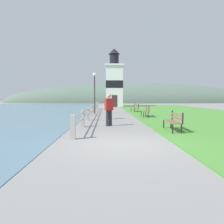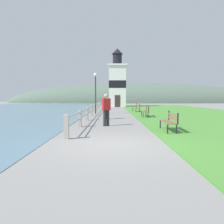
{
  "view_description": "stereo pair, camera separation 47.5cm",
  "coord_description": "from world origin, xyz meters",
  "px_view_note": "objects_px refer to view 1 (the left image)",
  "views": [
    {
      "loc": [
        -0.47,
        -7.25,
        1.58
      ],
      "look_at": [
        0.05,
        12.13,
        0.3
      ],
      "focal_mm": 35.0,
      "sensor_mm": 36.0,
      "label": 1
    },
    {
      "loc": [
        0.01,
        -7.25,
        1.58
      ],
      "look_at": [
        0.05,
        12.13,
        0.3
      ],
      "focal_mm": 35.0,
      "sensor_mm": 36.0,
      "label": 2
    }
  ],
  "objects_px": {
    "lamp_post": "(95,86)",
    "park_bench_near": "(174,120)",
    "lighthouse": "(114,82)",
    "park_bench_far": "(135,107)",
    "person_by_railing": "(109,109)",
    "park_bench_midway": "(146,111)",
    "person_strolling": "(108,108)"
  },
  "relations": [
    {
      "from": "park_bench_midway",
      "to": "lighthouse",
      "type": "relative_size",
      "value": 0.2
    },
    {
      "from": "park_bench_near",
      "to": "person_strolling",
      "type": "bearing_deg",
      "value": -61.12
    },
    {
      "from": "person_strolling",
      "to": "park_bench_far",
      "type": "bearing_deg",
      "value": 1.99
    },
    {
      "from": "park_bench_near",
      "to": "lamp_post",
      "type": "bearing_deg",
      "value": -66.69
    },
    {
      "from": "park_bench_midway",
      "to": "lamp_post",
      "type": "distance_m",
      "value": 6.04
    },
    {
      "from": "park_bench_far",
      "to": "lamp_post",
      "type": "xyz_separation_m",
      "value": [
        -4.29,
        -2.58,
        2.2
      ]
    },
    {
      "from": "park_bench_near",
      "to": "person_strolling",
      "type": "xyz_separation_m",
      "value": [
        -3.01,
        6.05,
        0.31
      ]
    },
    {
      "from": "lamp_post",
      "to": "park_bench_near",
      "type": "bearing_deg",
      "value": -69.09
    },
    {
      "from": "park_bench_far",
      "to": "lamp_post",
      "type": "bearing_deg",
      "value": 24.08
    },
    {
      "from": "park_bench_midway",
      "to": "person_strolling",
      "type": "bearing_deg",
      "value": 29.8
    },
    {
      "from": "person_strolling",
      "to": "person_by_railing",
      "type": "relative_size",
      "value": 0.87
    },
    {
      "from": "park_bench_near",
      "to": "park_bench_far",
      "type": "relative_size",
      "value": 1.08
    },
    {
      "from": "lighthouse",
      "to": "person_by_railing",
      "type": "bearing_deg",
      "value": -92.74
    },
    {
      "from": "park_bench_near",
      "to": "park_bench_midway",
      "type": "distance_m",
      "value": 7.52
    },
    {
      "from": "park_bench_midway",
      "to": "person_by_railing",
      "type": "distance_m",
      "value": 6.2
    },
    {
      "from": "lighthouse",
      "to": "lamp_post",
      "type": "xyz_separation_m",
      "value": [
        -2.5,
        -16.77,
        -1.46
      ]
    },
    {
      "from": "lighthouse",
      "to": "person_strolling",
      "type": "bearing_deg",
      "value": -93.3
    },
    {
      "from": "person_strolling",
      "to": "person_by_railing",
      "type": "height_order",
      "value": "person_by_railing"
    },
    {
      "from": "lighthouse",
      "to": "person_strolling",
      "type": "distance_m",
      "value": 22.14
    },
    {
      "from": "person_strolling",
      "to": "lamp_post",
      "type": "bearing_deg",
      "value": 37.4
    },
    {
      "from": "lighthouse",
      "to": "person_by_railing",
      "type": "height_order",
      "value": "lighthouse"
    },
    {
      "from": "park_bench_far",
      "to": "person_strolling",
      "type": "height_order",
      "value": "person_strolling"
    },
    {
      "from": "park_bench_near",
      "to": "lighthouse",
      "type": "distance_m",
      "value": 28.19
    },
    {
      "from": "park_bench_midway",
      "to": "person_strolling",
      "type": "height_order",
      "value": "person_strolling"
    },
    {
      "from": "lighthouse",
      "to": "person_by_railing",
      "type": "relative_size",
      "value": 5.54
    },
    {
      "from": "person_by_railing",
      "to": "park_bench_midway",
      "type": "bearing_deg",
      "value": -57.17
    },
    {
      "from": "park_bench_near",
      "to": "park_bench_midway",
      "type": "relative_size",
      "value": 0.9
    },
    {
      "from": "person_strolling",
      "to": "lamp_post",
      "type": "xyz_separation_m",
      "value": [
        -1.24,
        5.09,
        1.89
      ]
    },
    {
      "from": "lighthouse",
      "to": "person_strolling",
      "type": "height_order",
      "value": "lighthouse"
    },
    {
      "from": "park_bench_midway",
      "to": "lamp_post",
      "type": "bearing_deg",
      "value": -35.8
    },
    {
      "from": "person_strolling",
      "to": "lighthouse",
      "type": "bearing_deg",
      "value": 20.37
    },
    {
      "from": "park_bench_far",
      "to": "lamp_post",
      "type": "height_order",
      "value": "lamp_post"
    }
  ]
}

